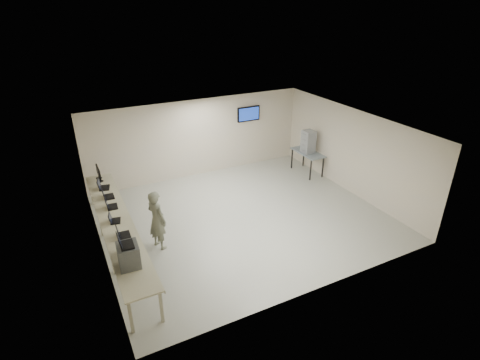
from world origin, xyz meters
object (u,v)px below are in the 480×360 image
workbench (116,223)px  soldier (157,220)px  equipment_box (129,255)px  side_table (308,154)px

workbench → soldier: bearing=-18.2°
workbench → soldier: size_ratio=3.68×
equipment_box → soldier: soldier is taller
workbench → equipment_box: size_ratio=12.00×
equipment_box → soldier: 1.94m
equipment_box → side_table: equipment_box is taller
workbench → side_table: (7.19, 1.77, -0.07)m
side_table → workbench: bearing=-166.1°
equipment_box → soldier: size_ratio=0.31×
equipment_box → soldier: (1.01, 1.62, -0.34)m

